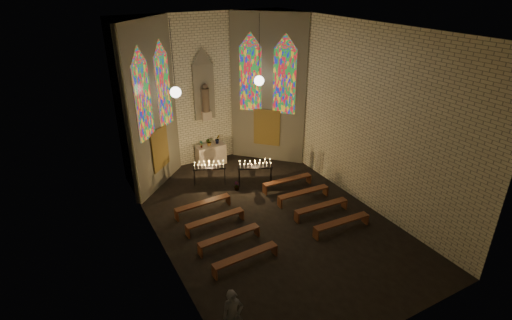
# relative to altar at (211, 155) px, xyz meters

# --- Properties ---
(floor) EXTENTS (12.00, 12.00, 0.00)m
(floor) POSITION_rel_altar_xyz_m (0.00, -5.45, -0.50)
(floor) COLOR black
(floor) RESTS_ON ground
(room) EXTENTS (8.22, 12.43, 7.00)m
(room) POSITION_rel_altar_xyz_m (-0.00, -2.08, 3.22)
(room) COLOR beige
(room) RESTS_ON ground
(altar) EXTENTS (1.40, 0.60, 1.00)m
(altar) POSITION_rel_altar_xyz_m (0.00, 0.00, 0.00)
(altar) COLOR beige
(altar) RESTS_ON ground
(flower_vase_left) EXTENTS (0.21, 0.18, 0.35)m
(flower_vase_left) POSITION_rel_altar_xyz_m (-0.48, -0.04, 0.67)
(flower_vase_left) COLOR #4C723F
(flower_vase_left) RESTS_ON altar
(flower_vase_center) EXTENTS (0.38, 0.34, 0.39)m
(flower_vase_center) POSITION_rel_altar_xyz_m (-0.05, 0.01, 0.69)
(flower_vase_center) COLOR #4C723F
(flower_vase_center) RESTS_ON altar
(flower_vase_right) EXTENTS (0.27, 0.23, 0.45)m
(flower_vase_right) POSITION_rel_altar_xyz_m (0.40, 0.05, 0.72)
(flower_vase_right) COLOR #4C723F
(flower_vase_right) RESTS_ON altar
(aisle_flower_pot) EXTENTS (0.29, 0.29, 0.39)m
(aisle_flower_pot) POSITION_rel_altar_xyz_m (-0.04, -2.88, -0.30)
(aisle_flower_pot) COLOR #4C723F
(aisle_flower_pot) RESTS_ON ground
(votive_stand_left) EXTENTS (1.44, 0.86, 1.04)m
(votive_stand_left) POSITION_rel_altar_xyz_m (-0.86, -1.85, 0.39)
(votive_stand_left) COLOR black
(votive_stand_left) RESTS_ON ground
(votive_stand_right) EXTENTS (1.53, 0.88, 1.10)m
(votive_stand_right) POSITION_rel_altar_xyz_m (0.89, -2.83, 0.45)
(votive_stand_right) COLOR black
(votive_stand_right) RESTS_ON ground
(pew_left_0) EXTENTS (2.27, 0.42, 0.43)m
(pew_left_0) POSITION_rel_altar_xyz_m (-1.96, -3.79, -0.15)
(pew_left_0) COLOR #582C19
(pew_left_0) RESTS_ON ground
(pew_right_0) EXTENTS (2.27, 0.42, 0.43)m
(pew_right_0) POSITION_rel_altar_xyz_m (1.96, -3.79, -0.15)
(pew_right_0) COLOR #582C19
(pew_right_0) RESTS_ON ground
(pew_left_1) EXTENTS (2.27, 0.42, 0.43)m
(pew_left_1) POSITION_rel_altar_xyz_m (-1.96, -4.99, -0.15)
(pew_left_1) COLOR #582C19
(pew_left_1) RESTS_ON ground
(pew_right_1) EXTENTS (2.27, 0.42, 0.43)m
(pew_right_1) POSITION_rel_altar_xyz_m (1.96, -4.99, -0.15)
(pew_right_1) COLOR #582C19
(pew_right_1) RESTS_ON ground
(pew_left_2) EXTENTS (2.27, 0.42, 0.43)m
(pew_left_2) POSITION_rel_altar_xyz_m (-1.96, -6.19, -0.15)
(pew_left_2) COLOR #582C19
(pew_left_2) RESTS_ON ground
(pew_right_2) EXTENTS (2.27, 0.42, 0.43)m
(pew_right_2) POSITION_rel_altar_xyz_m (1.96, -6.19, -0.15)
(pew_right_2) COLOR #582C19
(pew_right_2) RESTS_ON ground
(pew_left_3) EXTENTS (2.27, 0.42, 0.43)m
(pew_left_3) POSITION_rel_altar_xyz_m (-1.96, -7.39, -0.15)
(pew_left_3) COLOR #582C19
(pew_left_3) RESTS_ON ground
(pew_right_3) EXTENTS (2.27, 0.42, 0.43)m
(pew_right_3) POSITION_rel_altar_xyz_m (1.96, -7.39, -0.15)
(pew_right_3) COLOR #582C19
(pew_right_3) RESTS_ON ground
(visitor) EXTENTS (0.60, 0.46, 1.49)m
(visitor) POSITION_rel_altar_xyz_m (-3.49, -9.67, 0.24)
(visitor) COLOR #50525B
(visitor) RESTS_ON ground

